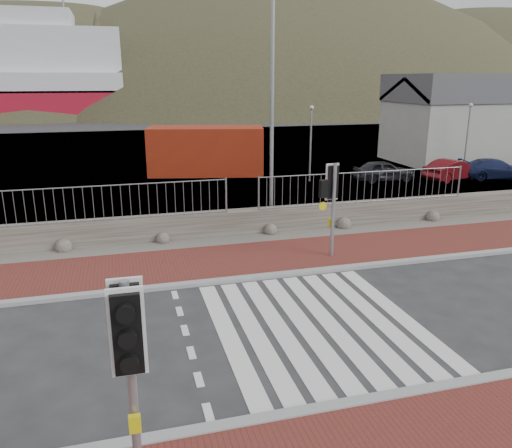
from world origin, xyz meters
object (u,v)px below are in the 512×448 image
object	(u,v)px
traffic_signal_far	(333,190)
streetlight	(276,101)
car_c	(495,169)
shipping_container	(206,151)
car_a	(384,171)
car_b	(453,170)
traffic_signal_near	(129,345)

from	to	relation	value
traffic_signal_far	streetlight	size ratio (longest dim) A/B	0.36
traffic_signal_far	car_c	distance (m)	17.34
shipping_container	car_a	bearing A→B (deg)	-15.15
traffic_signal_far	car_a	world-z (taller)	traffic_signal_far
car_b	car_c	world-z (taller)	car_b
traffic_signal_far	car_b	world-z (taller)	traffic_signal_far
car_b	traffic_signal_far	bearing A→B (deg)	115.94
car_a	car_c	bearing A→B (deg)	-95.48
car_b	traffic_signal_near	bearing A→B (deg)	120.43
car_b	car_c	size ratio (longest dim) A/B	0.91
shipping_container	car_a	xyz separation A→B (m)	(9.12, -4.81, -0.81)
traffic_signal_far	car_b	bearing A→B (deg)	-146.85
traffic_signal_far	shipping_container	bearing A→B (deg)	-92.53
traffic_signal_far	shipping_container	size ratio (longest dim) A/B	0.46
traffic_signal_near	shipping_container	size ratio (longest dim) A/B	0.47
streetlight	car_b	size ratio (longest dim) A/B	2.37
shipping_container	car_b	distance (m)	14.15
traffic_signal_near	traffic_signal_far	distance (m)	10.16
car_b	car_a	bearing A→B (deg)	63.72
traffic_signal_far	car_b	distance (m)	15.44
car_c	car_a	bearing A→B (deg)	94.56
streetlight	shipping_container	xyz separation A→B (m)	(-0.65, 11.53, -3.34)
traffic_signal_near	shipping_container	world-z (taller)	traffic_signal_near
shipping_container	car_a	distance (m)	10.34
streetlight	traffic_signal_far	bearing A→B (deg)	-81.50
car_c	traffic_signal_far	bearing A→B (deg)	138.20
streetlight	shipping_container	distance (m)	12.02
streetlight	car_c	xyz separation A→B (m)	(14.91, 5.62, -4.16)
car_c	shipping_container	bearing A→B (deg)	83.44
car_a	streetlight	bearing A→B (deg)	132.65
traffic_signal_far	car_a	distance (m)	13.41
car_a	car_b	distance (m)	3.94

